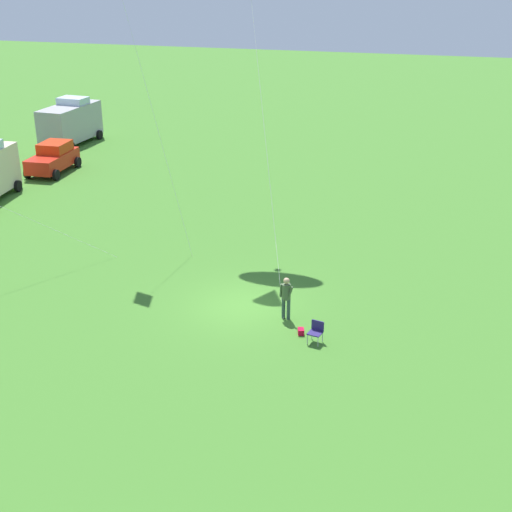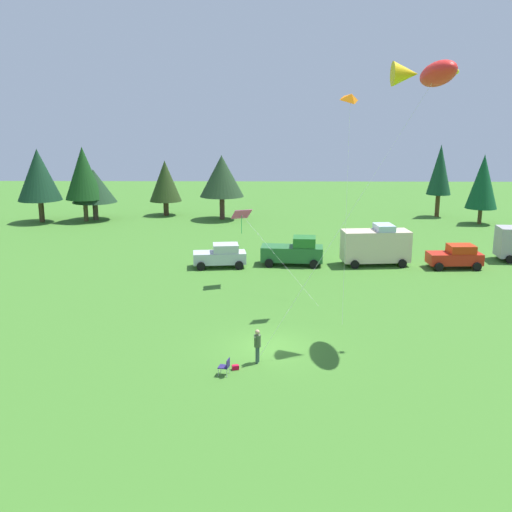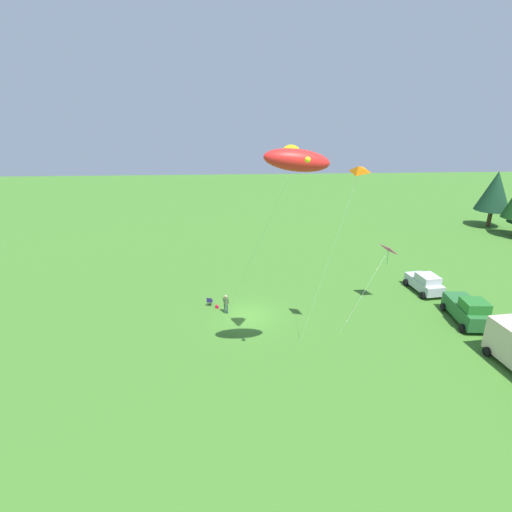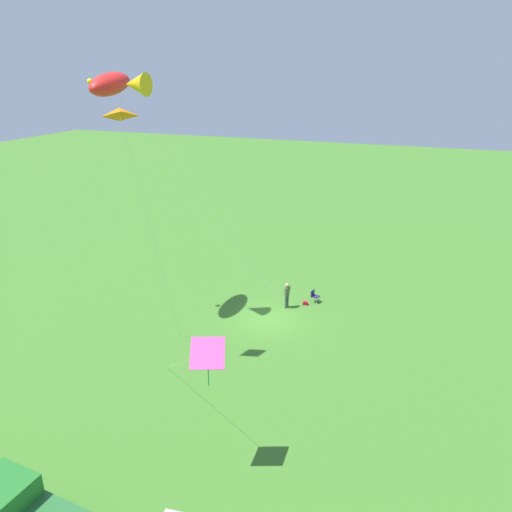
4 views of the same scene
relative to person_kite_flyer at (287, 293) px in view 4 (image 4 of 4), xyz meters
The scene contains 7 objects.
ground_plane 2.31m from the person_kite_flyer, 73.90° to the left, with size 160.00×160.00×0.00m, color #3D7427.
person_kite_flyer is the anchor object (origin of this frame).
folding_chair 2.16m from the person_kite_flyer, 135.26° to the right, with size 0.57×0.57×0.82m.
backpack_on_grass 1.62m from the person_kite_flyer, 142.03° to the right, with size 0.32×0.22×0.22m, color red.
kite_large_fish 16.26m from the person_kite_flyer, 25.84° to the left, with size 10.43×6.16×14.87m.
kite_diamond_rainbow 14.87m from the person_kite_flyer, 94.98° to the left, with size 5.96×6.07×5.49m.
kite_delta_orange 15.82m from the person_kite_flyer, 58.29° to the left, with size 1.43×3.89×13.36m.
Camera 4 is at (-9.11, 26.54, 14.90)m, focal length 35.00 mm.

